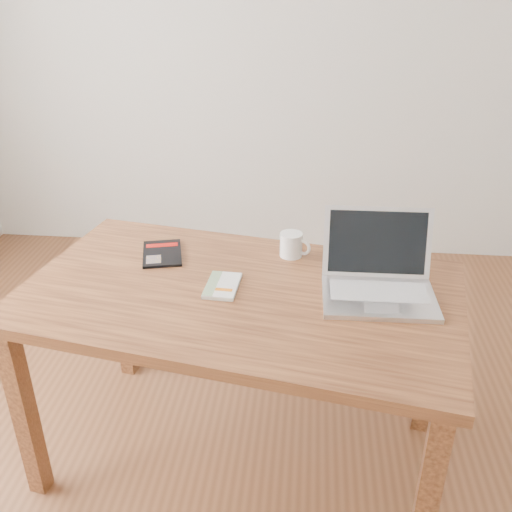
# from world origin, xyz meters

# --- Properties ---
(room) EXTENTS (4.04, 4.04, 2.70)m
(room) POSITION_xyz_m (-0.07, 0.00, 1.36)
(room) COLOR brown
(room) RESTS_ON ground
(desk) EXTENTS (1.58, 1.08, 0.75)m
(desk) POSITION_xyz_m (-0.05, 0.13, 0.66)
(desk) COLOR brown
(desk) RESTS_ON ground
(white_guidebook) EXTENTS (0.11, 0.18, 0.02)m
(white_guidebook) POSITION_xyz_m (-0.11, 0.14, 0.76)
(white_guidebook) COLOR silver
(white_guidebook) RESTS_ON desk
(black_guidebook) EXTENTS (0.19, 0.24, 0.01)m
(black_guidebook) POSITION_xyz_m (-0.37, 0.36, 0.76)
(black_guidebook) COLOR black
(black_guidebook) RESTS_ON desk
(laptop) EXTENTS (0.37, 0.33, 0.25)m
(laptop) POSITION_xyz_m (0.40, 0.17, 0.80)
(laptop) COLOR silver
(laptop) RESTS_ON desk
(coffee_mug) EXTENTS (0.12, 0.08, 0.09)m
(coffee_mug) POSITION_xyz_m (0.11, 0.40, 0.80)
(coffee_mug) COLOR white
(coffee_mug) RESTS_ON desk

